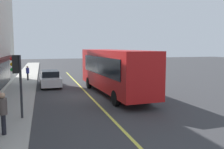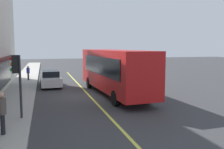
# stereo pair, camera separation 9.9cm
# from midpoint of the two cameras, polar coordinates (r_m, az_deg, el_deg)

# --- Properties ---
(ground) EXTENTS (120.00, 120.00, 0.00)m
(ground) POSITION_cam_midpoint_polar(r_m,az_deg,el_deg) (18.75, -5.48, -5.03)
(ground) COLOR #38383A
(sidewalk) EXTENTS (80.00, 2.54, 0.15)m
(sidewalk) POSITION_cam_midpoint_polar(r_m,az_deg,el_deg) (18.52, -21.83, -5.38)
(sidewalk) COLOR #B2ADA3
(sidewalk) RESTS_ON ground
(lane_centre_stripe) EXTENTS (36.00, 0.16, 0.01)m
(lane_centre_stripe) POSITION_cam_midpoint_polar(r_m,az_deg,el_deg) (18.75, -5.48, -5.02)
(lane_centre_stripe) COLOR #D8D14C
(lane_centre_stripe) RESTS_ON ground
(bus) EXTENTS (11.25, 3.13, 3.50)m
(bus) POSITION_cam_midpoint_polar(r_m,az_deg,el_deg) (18.92, 0.22, 1.18)
(bus) COLOR red
(bus) RESTS_ON ground
(traffic_light) EXTENTS (0.30, 0.52, 3.20)m
(traffic_light) POSITION_cam_midpoint_polar(r_m,az_deg,el_deg) (12.94, -21.71, 0.67)
(traffic_light) COLOR #2D2D33
(traffic_light) RESTS_ON sidewalk
(car_white) EXTENTS (4.35, 1.96, 1.52)m
(car_white) POSITION_cam_midpoint_polar(r_m,az_deg,el_deg) (23.56, -14.48, -1.01)
(car_white) COLOR white
(car_white) RESTS_ON ground
(pedestrian_waiting) EXTENTS (0.34, 0.34, 1.76)m
(pedestrian_waiting) POSITION_cam_midpoint_polar(r_m,az_deg,el_deg) (10.94, -24.56, -7.49)
(pedestrian_waiting) COLOR black
(pedestrian_waiting) RESTS_ON sidewalk
(pedestrian_near_storefront) EXTENTS (0.34, 0.34, 1.55)m
(pedestrian_near_storefront) POSITION_cam_midpoint_polar(r_m,az_deg,el_deg) (27.71, -19.37, 0.62)
(pedestrian_near_storefront) COLOR black
(pedestrian_near_storefront) RESTS_ON sidewalk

